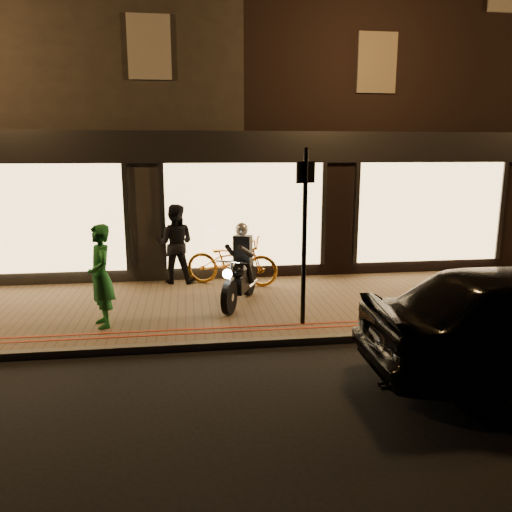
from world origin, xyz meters
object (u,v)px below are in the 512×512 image
at_px(motorcycle, 240,273).
at_px(person_green, 101,276).
at_px(sign_post, 304,228).
at_px(bicycle_gold, 232,261).

height_order(motorcycle, person_green, person_green).
distance_m(motorcycle, sign_post, 1.94).
relative_size(sign_post, bicycle_gold, 1.44).
bearing_deg(bicycle_gold, motorcycle, -158.34).
height_order(motorcycle, bicycle_gold, motorcycle).
bearing_deg(sign_post, person_green, 174.16).
relative_size(motorcycle, bicycle_gold, 0.88).
relative_size(sign_post, person_green, 1.71).
xyz_separation_m(motorcycle, person_green, (-2.46, -0.98, 0.26)).
height_order(motorcycle, sign_post, sign_post).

